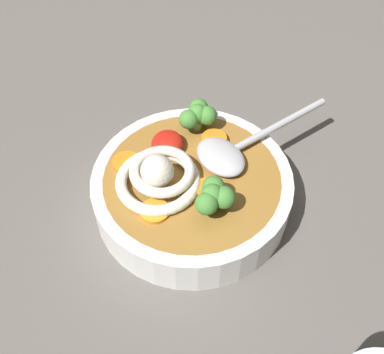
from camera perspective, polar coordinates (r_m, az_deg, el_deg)
The scene contains 11 objects.
table_slab at distance 53.85cm, azimuth -0.80°, elevation -1.09°, with size 135.90×135.90×3.14cm, color #5B5651.
soup_bowl at distance 48.50cm, azimuth 0.00°, elevation -1.65°, with size 20.92×20.92×4.54cm.
noodle_pile at distance 45.44cm, azimuth -4.17°, elevation 0.11°, with size 9.46×9.28×3.80cm.
soup_spoon at distance 48.27cm, azimuth 4.91°, elevation 3.27°, with size 14.32×14.80×1.60cm.
chili_sauce_dollop at distance 48.61cm, azimuth -3.21°, elevation 3.93°, with size 3.80×3.42×1.71cm, color red.
broccoli_floret_front at distance 50.21cm, azimuth 0.88°, elevation 7.84°, with size 4.18×3.59×3.30cm.
broccoli_floret_far at distance 42.64cm, azimuth 2.76°, elevation -2.39°, with size 4.31×3.71×3.41cm.
carrot_slice_right at distance 49.83cm, azimuth 2.79°, elevation 4.66°, with size 2.76×2.76×0.78cm, color orange.
carrot_slice_beside_chili at distance 44.09cm, azimuth -4.70°, elevation -4.26°, with size 2.89×2.89×0.42cm, color orange.
carrot_slice_beside_noodles at distance 45.32cm, azimuth 1.74°, elevation -1.52°, with size 2.38×2.38×0.78cm, color orange.
carrot_slice_near_spoon at distance 48.22cm, azimuth -8.22°, elevation 1.79°, with size 2.97×2.97×0.49cm, color orange.
Camera 1 is at (-32.93, -5.62, 43.81)cm, focal length 42.56 mm.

